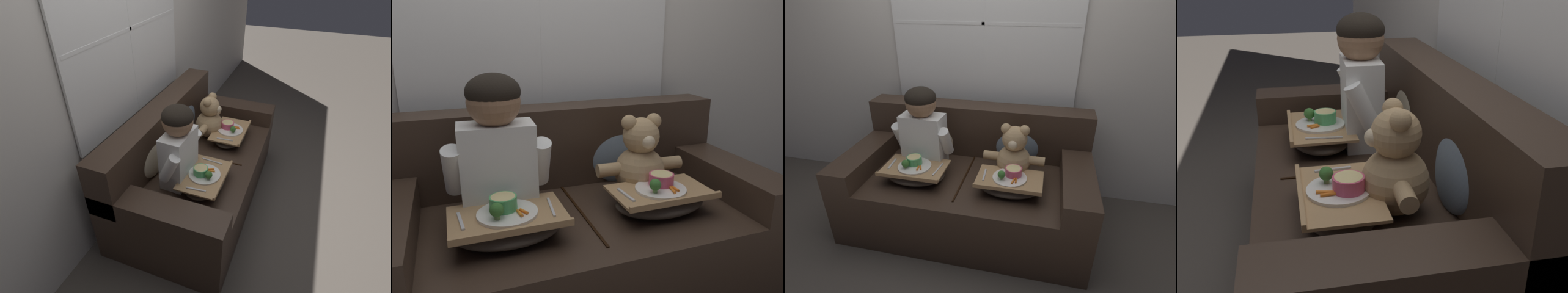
# 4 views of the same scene
# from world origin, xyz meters

# --- Properties ---
(ground_plane) EXTENTS (14.00, 14.00, 0.00)m
(ground_plane) POSITION_xyz_m (0.00, 0.00, 0.00)
(ground_plane) COLOR #4C443D
(couch) EXTENTS (1.83, 0.96, 0.89)m
(couch) POSITION_xyz_m (0.00, 0.06, 0.32)
(couch) COLOR #38281E
(couch) RESTS_ON ground_plane
(throw_pillow_behind_child) EXTENTS (0.37, 0.18, 0.39)m
(throw_pillow_behind_child) POSITION_xyz_m (-0.35, 0.29, 0.64)
(throw_pillow_behind_child) COLOR #C1B293
(throw_pillow_behind_child) RESTS_ON couch
(throw_pillow_behind_teddy) EXTENTS (0.39, 0.19, 0.41)m
(throw_pillow_behind_teddy) POSITION_xyz_m (0.35, 0.29, 0.64)
(throw_pillow_behind_teddy) COLOR slate
(throw_pillow_behind_teddy) RESTS_ON couch
(child_figure) EXTENTS (0.46, 0.23, 0.64)m
(child_figure) POSITION_xyz_m (-0.35, 0.04, 0.82)
(child_figure) COLOR white
(child_figure) RESTS_ON couch
(teddy_bear) EXTENTS (0.45, 0.31, 0.42)m
(teddy_bear) POSITION_xyz_m (0.35, 0.04, 0.64)
(teddy_bear) COLOR tan
(teddy_bear) RESTS_ON couch
(lap_tray_child) EXTENTS (0.46, 0.31, 0.18)m
(lap_tray_child) POSITION_xyz_m (-0.35, -0.16, 0.53)
(lap_tray_child) COLOR #473D33
(lap_tray_child) RESTS_ON child_figure
(lap_tray_teddy) EXTENTS (0.45, 0.29, 0.18)m
(lap_tray_teddy) POSITION_xyz_m (0.35, -0.16, 0.53)
(lap_tray_teddy) COLOR #473D33
(lap_tray_teddy) RESTS_ON teddy_bear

